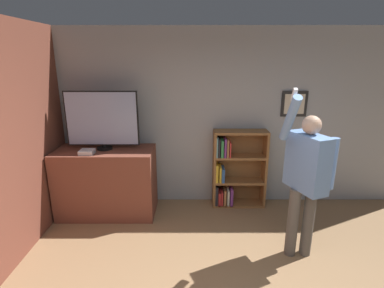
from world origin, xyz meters
name	(u,v)px	position (x,y,z in m)	size (l,w,h in m)	color
wall_back	(213,119)	(0.00, 2.80, 1.35)	(6.61, 0.09, 2.70)	#9EA3A8
wall_side_brick	(6,146)	(-2.33, 1.39, 1.35)	(0.06, 4.37, 2.70)	brown
tv_ledge	(107,182)	(-1.58, 2.35, 0.50)	(1.40, 0.65, 1.00)	brown
television	(102,120)	(-1.58, 2.38, 1.43)	(1.01, 0.22, 0.83)	black
game_console	(87,152)	(-1.76, 2.17, 1.03)	(0.19, 0.17, 0.06)	silver
bookshelf	(234,170)	(0.33, 2.62, 0.58)	(0.81, 0.28, 1.21)	brown
person	(306,174)	(0.94, 1.36, 1.03)	(0.64, 0.59, 1.99)	#56514C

